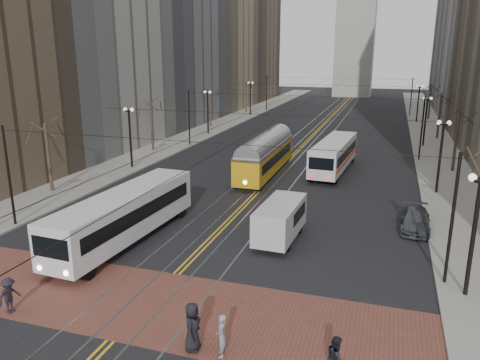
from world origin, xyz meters
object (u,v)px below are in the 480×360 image
Objects in this scene: transit_bus at (125,217)px; pedestrian_b at (222,336)px; rear_bus at (334,156)px; sedan_grey at (328,155)px; pedestrian_a at (192,327)px; pedestrian_d at (9,295)px; cargo_van at (280,222)px; streetcar at (265,159)px; sedan_parked at (415,220)px; pedestrian_c at (336,358)px.

pedestrian_b is (9.17, -8.52, -0.65)m from transit_bus.
rear_bus is at bearing 68.43° from transit_bus.
sedan_grey is 32.95m from pedestrian_a.
pedestrian_d is (-9.28, -32.94, 0.04)m from sedan_grey.
pedestrian_d is at bearing -126.38° from cargo_van.
streetcar is (3.85, 17.79, -0.02)m from transit_bus.
transit_bus is 23.01m from rear_bus.
rear_bus is at bearing 89.32° from cargo_van.
sedan_parked is 23.30m from pedestrian_d.
sedan_grey is 1.07× the size of sedan_parked.
pedestrian_d is at bearing -135.43° from sedan_parked.
cargo_van reaches higher than pedestrian_d.
transit_bus is at bearing -158.57° from cargo_van.
pedestrian_a is 1.16× the size of pedestrian_b.
streetcar is 2.92× the size of sedan_parked.
streetcar is 6.48× the size of pedestrian_a.
transit_bus is 8.56m from pedestrian_d.
transit_bus is 7.30× the size of pedestrian_c.
pedestrian_b is at bearing -90.80° from sedan_grey.
pedestrian_d reaches higher than sedan_parked.
pedestrian_d is (-9.28, -11.50, -0.33)m from cargo_van.
transit_bus reaches higher than streetcar.
cargo_van is at bearing 159.76° from pedestrian_b.
pedestrian_d is (-8.58, 0.00, -0.16)m from pedestrian_a.
cargo_van is at bearing 22.28° from transit_bus.
rear_bus is 31.13m from pedestrian_d.
transit_bus is 25.94m from sedan_grey.
cargo_van is 21.44m from sedan_grey.
transit_bus reaches higher than pedestrian_d.
streetcar is 15.59m from cargo_van.
rear_bus is at bearing -75.92° from sedan_grey.
pedestrian_c is (4.64, -32.94, 0.05)m from sedan_grey.
streetcar is at bearing 7.34° from pedestrian_c.
cargo_van is at bearing -29.64° from pedestrian_d.
pedestrian_a is 5.35m from pedestrian_c.
transit_bus is at bearing -110.85° from rear_bus.
pedestrian_d is (-0.57, -8.52, -0.68)m from transit_bus.
pedestrian_c is (9.50, -26.31, -0.65)m from streetcar.
pedestrian_a is 1.18× the size of pedestrian_c.
pedestrian_a is (8.01, -8.52, -0.52)m from transit_bus.
pedestrian_a is (-8.50, -15.85, 0.36)m from sedan_parked.
streetcar is at bearing 0.68° from pedestrian_a.
pedestrian_d reaches higher than sedan_grey.
rear_bus reaches higher than pedestrian_b.
sedan_parked is 17.47m from pedestrian_b.
pedestrian_a is at bearing -43.38° from transit_bus.
pedestrian_a reaches higher than pedestrian_c.
transit_bus is 2.30× the size of cargo_van.
pedestrian_d is at bearing 81.69° from pedestrian_a.
cargo_van is 1.21× the size of sedan_parked.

